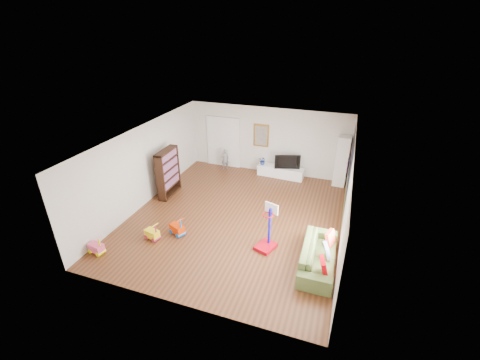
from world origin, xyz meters
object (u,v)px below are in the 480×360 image
(media_console, at_px, (281,172))
(basketball_hoop, at_px, (266,228))
(sofa, at_px, (319,255))
(bookshelf, at_px, (168,173))

(media_console, height_order, basketball_hoop, basketball_hoop)
(basketball_hoop, bearing_deg, media_console, 116.88)
(sofa, xyz_separation_m, basketball_hoop, (-1.45, 0.21, 0.37))
(sofa, bearing_deg, bookshelf, 68.63)
(media_console, xyz_separation_m, sofa, (2.08, -4.84, 0.10))
(media_console, xyz_separation_m, bookshelf, (-3.48, -2.75, 0.64))
(bookshelf, bearing_deg, media_console, 36.70)
(bookshelf, relative_size, basketball_hoop, 1.26)
(bookshelf, distance_m, sofa, 5.96)
(sofa, relative_size, basketball_hoop, 1.57)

